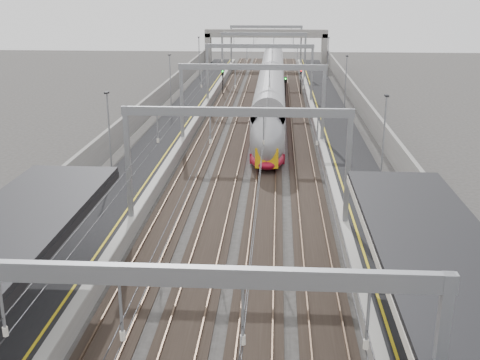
# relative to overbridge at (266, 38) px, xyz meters

# --- Properties ---
(platform_left) EXTENTS (4.00, 120.00, 1.00)m
(platform_left) POSITION_rel_overbridge_xyz_m (-8.00, -55.00, -4.81)
(platform_left) COLOR black
(platform_left) RESTS_ON ground
(platform_right) EXTENTS (4.00, 120.00, 1.00)m
(platform_right) POSITION_rel_overbridge_xyz_m (8.00, -55.00, -4.81)
(platform_right) COLOR black
(platform_right) RESTS_ON ground
(tracks) EXTENTS (11.40, 140.00, 0.20)m
(tracks) POSITION_rel_overbridge_xyz_m (0.00, -55.00, -5.26)
(tracks) COLOR black
(tracks) RESTS_ON ground
(overhead_line) EXTENTS (13.00, 140.00, 6.60)m
(overhead_line) POSITION_rel_overbridge_xyz_m (0.00, -48.38, 0.83)
(overhead_line) COLOR gray
(overhead_line) RESTS_ON platform_left
(overbridge) EXTENTS (22.00, 2.20, 6.90)m
(overbridge) POSITION_rel_overbridge_xyz_m (0.00, 0.00, 0.00)
(overbridge) COLOR gray
(overbridge) RESTS_ON ground
(wall_left) EXTENTS (0.30, 120.00, 3.20)m
(wall_left) POSITION_rel_overbridge_xyz_m (-11.20, -55.00, -3.71)
(wall_left) COLOR gray
(wall_left) RESTS_ON ground
(wall_right) EXTENTS (0.30, 120.00, 3.20)m
(wall_right) POSITION_rel_overbridge_xyz_m (11.20, -55.00, -3.71)
(wall_right) COLOR gray
(wall_right) RESTS_ON ground
(train) EXTENTS (2.87, 52.21, 4.53)m
(train) POSITION_rel_overbridge_xyz_m (1.50, -41.83, -3.10)
(train) COLOR maroon
(train) RESTS_ON ground
(bench) EXTENTS (0.67, 1.99, 1.01)m
(bench) POSITION_rel_overbridge_xyz_m (7.42, -91.70, -3.70)
(bench) COLOR black
(bench) RESTS_ON platform_right
(signal_green) EXTENTS (0.32, 0.32, 3.48)m
(signal_green) POSITION_rel_overbridge_xyz_m (-5.20, -29.58, -2.89)
(signal_green) COLOR black
(signal_green) RESTS_ON ground
(signal_red_near) EXTENTS (0.32, 0.32, 3.48)m
(signal_red_near) POSITION_rel_overbridge_xyz_m (3.20, -36.07, -2.89)
(signal_red_near) COLOR black
(signal_red_near) RESTS_ON ground
(signal_red_far) EXTENTS (0.32, 0.32, 3.48)m
(signal_red_far) POSITION_rel_overbridge_xyz_m (5.40, -28.26, -2.89)
(signal_red_far) COLOR black
(signal_red_far) RESTS_ON ground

